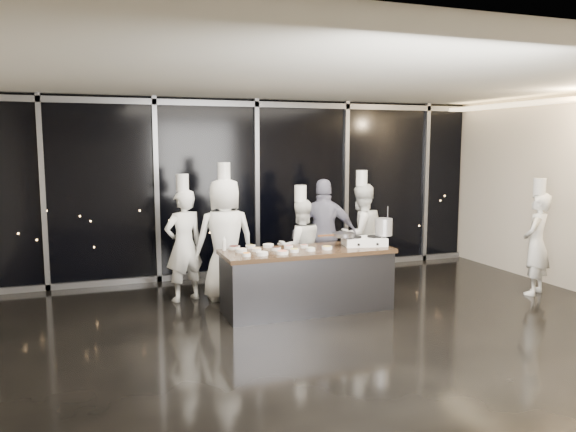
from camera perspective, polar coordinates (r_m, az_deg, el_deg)
name	(u,v)px	position (r m, az deg, el deg)	size (l,w,h in m)	color
ground	(333,329)	(7.46, 4.56, -11.42)	(9.00, 9.00, 0.00)	black
room_shell	(347,156)	(7.14, 6.04, 6.10)	(9.02, 7.02, 3.21)	beige
window_wall	(256,188)	(10.31, -3.24, 2.90)	(8.90, 0.11, 3.20)	black
demo_counter	(307,280)	(8.13, 1.96, -6.49)	(2.46, 0.86, 0.90)	#35353A
stove	(364,241)	(8.40, 7.76, -2.54)	(0.68, 0.49, 0.14)	white
frying_pan	(343,235)	(8.29, 5.62, -1.90)	(0.60, 0.39, 0.06)	slate
stock_pot	(384,227)	(8.47, 9.69, -1.10)	(0.25, 0.25, 0.25)	#BCBCBE
prep_bowls	(272,249)	(7.90, -1.63, -3.38)	(1.41, 0.74, 0.05)	white
squeeze_bottle	(224,244)	(7.97, -6.51, -2.81)	(0.06, 0.06, 0.21)	white
chef_far_left	(184,244)	(8.70, -10.53, -2.82)	(0.73, 0.59, 1.95)	white
chef_left	(225,238)	(8.68, -6.42, -2.27)	(0.95, 0.64, 2.12)	white
chef_center	(300,247)	(8.92, 1.26, -3.13)	(0.77, 0.61, 1.75)	white
guest	(324,234)	(9.25, 3.72, -1.88)	(1.16, 0.78, 1.83)	#161539
chef_right	(361,235)	(9.55, 7.40, -1.88)	(0.93, 0.78, 1.96)	white
chef_side	(536,243)	(9.76, 23.91, -2.48)	(0.71, 0.64, 1.86)	white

